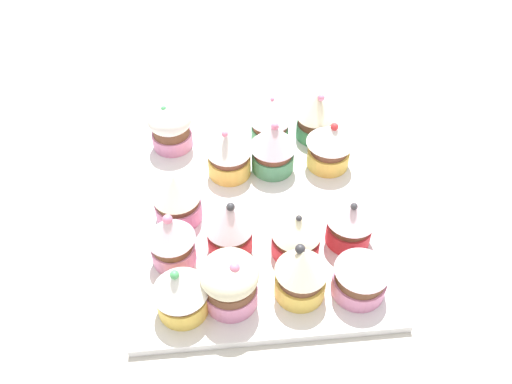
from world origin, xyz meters
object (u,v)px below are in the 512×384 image
Objects in this scene: cupcake_0 at (180,290)px; cupcake_14 at (316,115)px; cupcake_4 at (171,239)px; cupcake_7 at (351,220)px; cupcake_6 at (296,234)px; cupcake_5 at (229,226)px; cupcake_8 at (177,197)px; cupcake_11 at (330,144)px; cupcake_13 at (270,119)px; cupcake_12 at (171,126)px; cupcake_9 at (229,151)px; baking_tray at (256,210)px; cupcake_3 at (361,273)px; cupcake_2 at (301,272)px; cupcake_10 at (273,146)px; cupcake_1 at (230,282)px.

cupcake_14 is (19.51, 27.71, 0.14)cm from cupcake_0.
cupcake_4 reaches higher than cupcake_7.
cupcake_5 is at bearing 170.53° from cupcake_6.
cupcake_5 is at bearing -41.79° from cupcake_8.
cupcake_5 is at bearing -137.58° from cupcake_11.
cupcake_12 is at bearing -179.72° from cupcake_13.
baking_tray is at bearing -66.40° from cupcake_9.
cupcake_4 is 1.12× the size of cupcake_12.
cupcake_4 is 1.07× the size of cupcake_11.
cupcake_11 is (0.48, 20.96, 0.36)cm from cupcake_3.
cupcake_3 is at bearing 1.51° from cupcake_0.
cupcake_7 is 0.91× the size of cupcake_9.
cupcake_13 is (-7.55, 6.26, -0.09)cm from cupcake_11.
cupcake_2 is 21.29cm from cupcake_9.
cupcake_7 is at bearing -90.32° from cupcake_11.
cupcake_4 is at bearing -134.62° from cupcake_14.
cupcake_13 is at bearing 70.14° from cupcake_5.
cupcake_10 is at bearing -138.31° from cupcake_14.
cupcake_9 is at bearing -133.90° from cupcake_13.
cupcake_11 is at bearing 89.68° from cupcake_7.
cupcake_5 is at bearing 54.75° from cupcake_0.
cupcake_1 is 1.04× the size of cupcake_7.
cupcake_5 is 0.99× the size of cupcake_10.
cupcake_0 is at bearing -153.40° from cupcake_6.
cupcake_2 is 27.51cm from cupcake_14.
cupcake_11 reaches higher than cupcake_6.
cupcake_6 is (4.08, -7.41, 3.91)cm from baking_tray.
baking_tray is 4.72× the size of cupcake_9.
baking_tray is at bearing 3.05° from cupcake_8.
baking_tray is 5.08× the size of cupcake_11.
cupcake_2 reaches higher than cupcake_6.
cupcake_2 reaches higher than cupcake_12.
cupcake_3 is 34.58cm from cupcake_12.
cupcake_5 is 23.98cm from cupcake_14.
cupcake_10 is (6.06, 0.35, 0.12)cm from cupcake_9.
cupcake_8 is 0.90× the size of cupcake_9.
cupcake_2 is at bearing 4.05° from cupcake_0.
cupcake_10 reaches higher than cupcake_14.
cupcake_10 is 9.37cm from cupcake_14.
cupcake_8 reaches higher than cupcake_3.
cupcake_2 reaches higher than cupcake_7.
cupcake_1 is at bearing -92.90° from cupcake_5.
cupcake_9 is 10.32cm from cupcake_12.
cupcake_7 is (7.09, 6.93, -0.14)cm from cupcake_2.
cupcake_4 reaches higher than cupcake_12.
cupcake_7 is 1.02× the size of cupcake_8.
cupcake_8 reaches higher than baking_tray.
cupcake_5 is at bearing -69.71° from cupcake_12.
baking_tray is at bearing -50.79° from cupcake_12.
cupcake_0 is 1.04× the size of cupcake_13.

